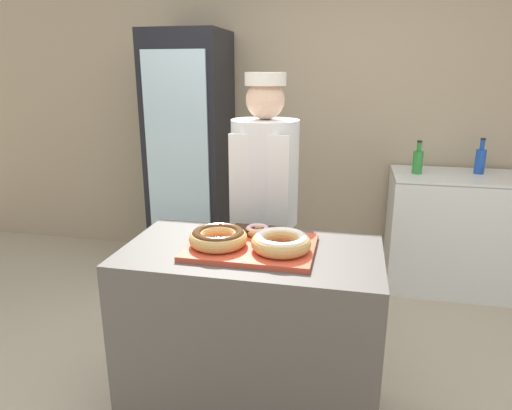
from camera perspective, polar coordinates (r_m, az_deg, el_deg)
The scene contains 13 objects.
wall_back at distance 4.03m, azimuth 6.25°, elevation 11.74°, with size 8.00×0.06×2.70m.
display_counter at distance 2.27m, azimuth -0.56°, elevation -16.18°, with size 1.16×0.64×0.90m.
serving_tray at distance 2.06m, azimuth -0.59°, elevation -5.26°, with size 0.57×0.42×0.02m.
donut_chocolate_glaze at distance 2.04m, azimuth -4.74°, elevation -3.99°, with size 0.26×0.26×0.07m.
donut_light_glaze at distance 1.98m, azimuth 3.15°, elevation -4.60°, with size 0.26×0.26×0.07m.
donut_mini_center at distance 2.17m, azimuth 0.19°, elevation -3.15°, with size 0.12×0.12×0.04m.
brownie_back_left at distance 2.18m, azimuth -1.57°, elevation -3.17°, with size 0.10×0.10×0.03m.
brownie_back_right at distance 2.16m, azimuth 1.97°, elevation -3.42°, with size 0.10×0.10×0.03m.
baker_person at distance 2.71m, azimuth 1.07°, elevation -0.74°, with size 0.39×0.39×1.67m.
beverage_fridge at distance 3.93m, azimuth -8.14°, elevation 6.30°, with size 0.62×0.62×1.99m.
chest_freezer at distance 3.91m, azimuth 23.42°, elevation -3.04°, with size 0.99×0.61×0.91m.
bottle_green at distance 3.71m, azimuth 19.57°, elevation 5.22°, with size 0.07×0.07×0.25m.
bottle_blue at distance 3.89m, azimuth 26.24°, elevation 5.06°, with size 0.07×0.07×0.27m.
Camera 1 is at (0.43, -1.86, 1.67)m, focal length 32.00 mm.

